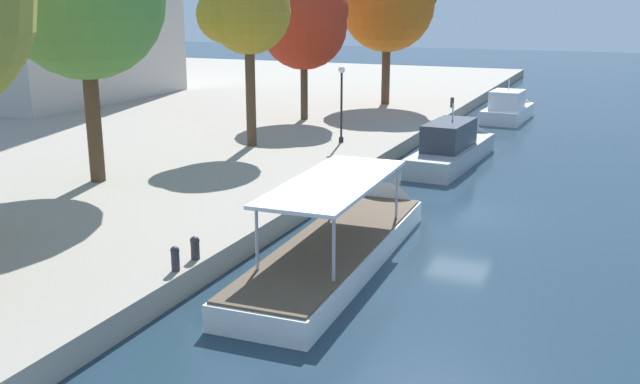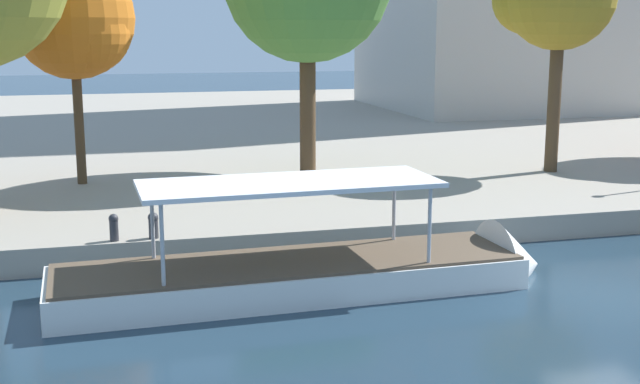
{
  "view_description": "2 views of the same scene",
  "coord_description": "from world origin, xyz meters",
  "px_view_note": "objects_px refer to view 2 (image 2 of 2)",
  "views": [
    {
      "loc": [
        -28.83,
        -5.89,
        8.6
      ],
      "look_at": [
        -6.07,
        3.83,
        2.03
      ],
      "focal_mm": 40.28,
      "sensor_mm": 36.0,
      "label": 1
    },
    {
      "loc": [
        -12.17,
        -17.23,
        6.74
      ],
      "look_at": [
        -6.29,
        4.97,
        2.14
      ],
      "focal_mm": 45.96,
      "sensor_mm": 36.0,
      "label": 2
    }
  ],
  "objects_px": {
    "mooring_bollard_2": "(153,224)",
    "tree_4": "(77,22)",
    "tour_boat_1": "(331,277)",
    "mooring_bollard_1": "(114,226)"
  },
  "relations": [
    {
      "from": "tour_boat_1",
      "to": "tree_4",
      "type": "relative_size",
      "value": 1.57
    },
    {
      "from": "tree_4",
      "to": "tour_boat_1",
      "type": "bearing_deg",
      "value": -63.14
    },
    {
      "from": "mooring_bollard_1",
      "to": "tree_4",
      "type": "xyz_separation_m",
      "value": [
        -0.9,
        9.21,
        5.74
      ]
    },
    {
      "from": "mooring_bollard_1",
      "to": "mooring_bollard_2",
      "type": "xyz_separation_m",
      "value": [
        1.1,
        0.02,
        -0.02
      ]
    },
    {
      "from": "tree_4",
      "to": "mooring_bollard_1",
      "type": "bearing_deg",
      "value": -84.42
    },
    {
      "from": "tour_boat_1",
      "to": "mooring_bollard_2",
      "type": "distance_m",
      "value": 5.55
    },
    {
      "from": "mooring_bollard_2",
      "to": "mooring_bollard_1",
      "type": "bearing_deg",
      "value": -179.21
    },
    {
      "from": "mooring_bollard_1",
      "to": "tree_4",
      "type": "relative_size",
      "value": 0.09
    },
    {
      "from": "tour_boat_1",
      "to": "tree_4",
      "type": "xyz_separation_m",
      "value": [
        -6.34,
        12.52,
        6.67
      ]
    },
    {
      "from": "mooring_bollard_2",
      "to": "tree_4",
      "type": "distance_m",
      "value": 11.03
    }
  ]
}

